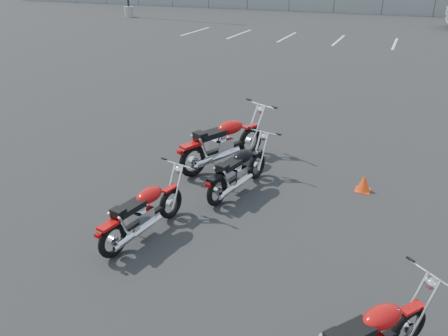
% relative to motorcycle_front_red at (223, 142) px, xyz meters
% --- Properties ---
extents(ground, '(120.00, 120.00, 0.00)m').
position_rel_motorcycle_front_red_xyz_m(ground, '(0.41, -2.00, -0.53)').
color(ground, black).
rests_on(ground, ground).
extents(motorcycle_front_red, '(1.45, 2.31, 1.16)m').
position_rel_motorcycle_front_red_xyz_m(motorcycle_front_red, '(0.00, 0.00, 0.00)').
color(motorcycle_front_red, black).
rests_on(motorcycle_front_red, ground).
extents(motorcycle_second_black, '(0.84, 1.94, 0.95)m').
position_rel_motorcycle_front_red_xyz_m(motorcycle_second_black, '(0.72, -0.97, -0.10)').
color(motorcycle_second_black, black).
rests_on(motorcycle_second_black, ground).
extents(motorcycle_third_red, '(0.77, 1.91, 0.94)m').
position_rel_motorcycle_front_red_xyz_m(motorcycle_third_red, '(-0.10, -2.95, -0.10)').
color(motorcycle_third_red, black).
rests_on(motorcycle_third_red, ground).
extents(training_cone_near, '(0.28, 0.28, 0.33)m').
position_rel_motorcycle_front_red_xyz_m(training_cone_near, '(2.91, -0.02, -0.37)').
color(training_cone_near, '#FF3B0D').
rests_on(training_cone_near, ground).
extents(chainlink_fence, '(80.06, 0.06, 1.80)m').
position_rel_motorcycle_front_red_xyz_m(chainlink_fence, '(0.41, 33.00, 0.37)').
color(chainlink_fence, slate).
rests_on(chainlink_fence, ground).
extents(parking_line_stripes, '(15.12, 4.00, 0.01)m').
position_rel_motorcycle_front_red_xyz_m(parking_line_stripes, '(-2.09, 18.00, -0.53)').
color(parking_line_stripes, silver).
rests_on(parking_line_stripes, ground).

